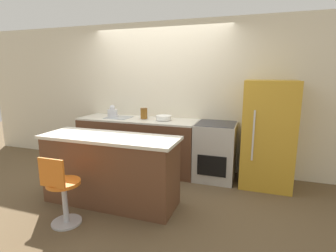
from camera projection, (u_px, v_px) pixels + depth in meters
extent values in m
plane|color=brown|center=(147.00, 177.00, 4.39)|extent=(14.00, 14.00, 0.00)
cube|color=beige|center=(161.00, 96.00, 4.79)|extent=(8.00, 0.06, 2.60)
cube|color=brown|center=(138.00, 145.00, 4.73)|extent=(2.13, 0.66, 0.89)
cube|color=beige|center=(137.00, 120.00, 4.63)|extent=(2.13, 0.66, 0.03)
cube|color=#9EA3A8|center=(119.00, 117.00, 4.75)|extent=(0.44, 0.36, 0.01)
cube|color=brown|center=(111.00, 171.00, 3.47)|extent=(1.75, 0.59, 0.88)
cube|color=beige|center=(109.00, 137.00, 3.38)|extent=(1.83, 0.62, 0.04)
cube|color=#B7B2A8|center=(215.00, 151.00, 4.28)|extent=(0.63, 0.66, 0.92)
cube|color=black|center=(212.00, 166.00, 4.00)|extent=(0.44, 0.01, 0.32)
cube|color=#333338|center=(216.00, 123.00, 4.19)|extent=(0.60, 0.62, 0.01)
cube|color=gold|center=(268.00, 134.00, 3.96)|extent=(0.75, 0.67, 1.61)
cube|color=silver|center=(253.00, 136.00, 3.70)|extent=(0.02, 0.02, 0.73)
cylinder|color=#B7B7BC|center=(67.00, 222.00, 3.05)|extent=(0.34, 0.34, 0.02)
cylinder|color=#B7B7BC|center=(65.00, 204.00, 3.01)|extent=(0.06, 0.06, 0.48)
cylinder|color=orange|center=(63.00, 183.00, 2.95)|extent=(0.38, 0.38, 0.04)
cube|color=orange|center=(52.00, 173.00, 2.77)|extent=(0.32, 0.02, 0.32)
cylinder|color=silver|center=(113.00, 113.00, 4.79)|extent=(0.18, 0.18, 0.13)
sphere|color=silver|center=(112.00, 108.00, 4.77)|extent=(0.10, 0.10, 0.10)
cylinder|color=white|center=(164.00, 118.00, 4.48)|extent=(0.26, 0.26, 0.07)
cylinder|color=brown|center=(144.00, 114.00, 4.59)|extent=(0.12, 0.12, 0.17)
cylinder|color=brown|center=(144.00, 109.00, 4.57)|extent=(0.13, 0.13, 0.02)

